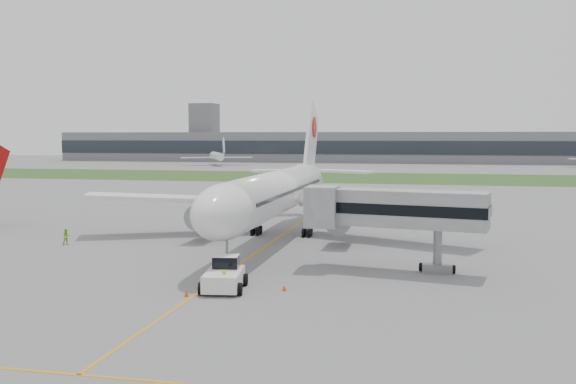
% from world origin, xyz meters
% --- Properties ---
extents(ground, '(600.00, 600.00, 0.00)m').
position_xyz_m(ground, '(0.00, 0.00, 0.00)').
color(ground, gray).
rests_on(ground, ground).
extents(apron_markings, '(70.00, 70.00, 0.04)m').
position_xyz_m(apron_markings, '(0.00, -5.00, 0.00)').
color(apron_markings, orange).
rests_on(apron_markings, ground).
extents(grass_strip, '(600.00, 50.00, 0.02)m').
position_xyz_m(grass_strip, '(0.00, 120.00, 0.01)').
color(grass_strip, '#2E451A').
rests_on(grass_strip, ground).
extents(terminal_building, '(320.00, 22.30, 14.00)m').
position_xyz_m(terminal_building, '(0.00, 229.87, 7.00)').
color(terminal_building, gray).
rests_on(terminal_building, ground).
extents(control_tower, '(12.00, 12.00, 56.00)m').
position_xyz_m(control_tower, '(-90.00, 232.00, 0.00)').
color(control_tower, gray).
rests_on(control_tower, ground).
extents(airliner, '(48.13, 53.95, 17.88)m').
position_xyz_m(airliner, '(0.00, 4.87, 5.66)').
color(airliner, white).
rests_on(airliner, ground).
extents(pushback_tug, '(3.94, 5.29, 2.52)m').
position_xyz_m(pushback_tug, '(1.62, -20.71, 1.16)').
color(pushback_tug, white).
rests_on(pushback_tug, ground).
extents(jet_bridge, '(16.55, 6.18, 7.55)m').
position_xyz_m(jet_bridge, '(14.00, -10.59, 5.58)').
color(jet_bridge, '#A4A4A7').
rests_on(jet_bridge, ground).
extents(safety_cone_left, '(0.39, 0.39, 0.54)m').
position_xyz_m(safety_cone_left, '(-0.50, -23.62, 0.27)').
color(safety_cone_left, '#DC4B0B').
rests_on(safety_cone_left, ground).
extents(safety_cone_right, '(0.38, 0.38, 0.52)m').
position_xyz_m(safety_cone_right, '(6.43, -20.37, 0.26)').
color(safety_cone_right, '#DC4B0B').
rests_on(safety_cone_right, ground).
extents(ground_crew_near, '(0.78, 0.61, 1.89)m').
position_xyz_m(ground_crew_near, '(2.06, -22.21, 0.94)').
color(ground_crew_near, '#B3E125').
rests_on(ground_crew_near, ground).
extents(ground_crew_far, '(1.09, 1.09, 1.78)m').
position_xyz_m(ground_crew_far, '(-22.26, -4.39, 0.89)').
color(ground_crew_far, '#90D824').
rests_on(ground_crew_far, ground).
extents(distant_aircraft_left, '(37.75, 36.07, 11.28)m').
position_xyz_m(distant_aircraft_left, '(-68.28, 185.68, 0.00)').
color(distant_aircraft_left, white).
rests_on(distant_aircraft_left, ground).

